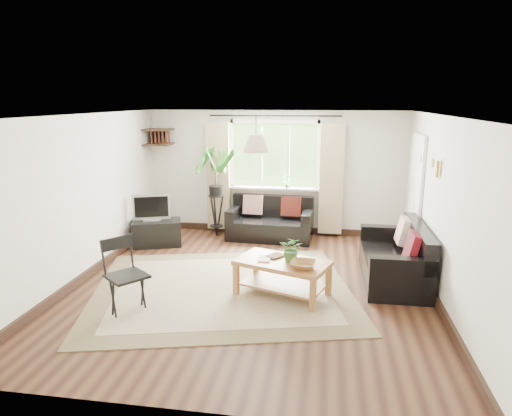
% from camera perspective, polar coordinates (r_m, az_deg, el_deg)
% --- Properties ---
extents(floor, '(5.50, 5.50, 0.00)m').
position_cam_1_polar(floor, '(6.64, -0.54, -9.66)').
color(floor, black).
rests_on(floor, ground).
extents(ceiling, '(5.50, 5.50, 0.00)m').
position_cam_1_polar(ceiling, '(6.11, -0.59, 11.53)').
color(ceiling, white).
rests_on(ceiling, floor).
extents(wall_back, '(5.00, 0.02, 2.40)m').
position_cam_1_polar(wall_back, '(8.94, 2.35, 4.41)').
color(wall_back, beige).
rests_on(wall_back, floor).
extents(wall_front, '(5.00, 0.02, 2.40)m').
position_cam_1_polar(wall_front, '(3.70, -7.69, -9.02)').
color(wall_front, beige).
rests_on(wall_front, floor).
extents(wall_left, '(0.02, 5.50, 2.40)m').
position_cam_1_polar(wall_left, '(7.11, -20.87, 1.16)').
color(wall_left, beige).
rests_on(wall_left, floor).
extents(wall_right, '(0.02, 5.50, 2.40)m').
position_cam_1_polar(wall_right, '(6.36, 22.25, -0.33)').
color(wall_right, beige).
rests_on(wall_right, floor).
extents(rug, '(4.15, 3.78, 0.02)m').
position_cam_1_polar(rug, '(6.53, -4.19, -10.00)').
color(rug, beige).
rests_on(rug, floor).
extents(window, '(2.50, 0.16, 2.16)m').
position_cam_1_polar(window, '(8.85, 2.34, 6.61)').
color(window, white).
rests_on(window, wall_back).
extents(door, '(0.06, 0.96, 2.06)m').
position_cam_1_polar(door, '(8.02, 19.24, 1.15)').
color(door, silver).
rests_on(door, wall_right).
extents(corner_shelf, '(0.50, 0.50, 0.34)m').
position_cam_1_polar(corner_shelf, '(9.15, -12.11, 8.69)').
color(corner_shelf, black).
rests_on(corner_shelf, wall_back).
extents(pendant_lamp, '(0.36, 0.36, 0.54)m').
position_cam_1_polar(pendant_lamp, '(6.52, 0.00, 8.58)').
color(pendant_lamp, beige).
rests_on(pendant_lamp, ceiling).
extents(wall_sconce, '(0.12, 0.12, 0.28)m').
position_cam_1_polar(wall_sconce, '(6.53, 21.49, 4.92)').
color(wall_sconce, beige).
rests_on(wall_sconce, wall_right).
extents(sofa_back, '(1.63, 0.88, 0.75)m').
position_cam_1_polar(sofa_back, '(8.67, 1.79, -1.46)').
color(sofa_back, black).
rests_on(sofa_back, floor).
extents(sofa_right, '(1.70, 0.86, 0.80)m').
position_cam_1_polar(sofa_right, '(6.96, 16.85, -5.61)').
color(sofa_right, black).
rests_on(sofa_right, floor).
extents(coffee_table, '(1.37, 1.04, 0.50)m').
position_cam_1_polar(coffee_table, '(6.24, 3.30, -8.74)').
color(coffee_table, brown).
rests_on(coffee_table, floor).
extents(table_plant, '(0.36, 0.33, 0.34)m').
position_cam_1_polar(table_plant, '(6.10, 4.52, -5.09)').
color(table_plant, '#316528').
rests_on(table_plant, coffee_table).
extents(bowl, '(0.37, 0.37, 0.09)m').
position_cam_1_polar(bowl, '(5.91, 5.98, -7.07)').
color(bowl, brown).
rests_on(bowl, coffee_table).
extents(book_a, '(0.17, 0.23, 0.02)m').
position_cam_1_polar(book_a, '(6.19, 0.29, -6.37)').
color(book_a, white).
rests_on(book_a, coffee_table).
extents(book_b, '(0.29, 0.30, 0.02)m').
position_cam_1_polar(book_b, '(6.36, 1.87, -5.78)').
color(book_b, '#553122').
rests_on(book_b, coffee_table).
extents(tv_stand, '(0.97, 0.74, 0.46)m').
position_cam_1_polar(tv_stand, '(8.51, -12.27, -3.06)').
color(tv_stand, black).
rests_on(tv_stand, floor).
extents(tv, '(0.70, 0.43, 0.51)m').
position_cam_1_polar(tv, '(8.41, -12.93, 0.13)').
color(tv, '#A5A5AA').
rests_on(tv, tv_stand).
extents(palm_stand, '(0.76, 0.76, 1.75)m').
position_cam_1_polar(palm_stand, '(8.78, -5.05, 2.04)').
color(palm_stand, black).
rests_on(palm_stand, floor).
extents(folding_chair, '(0.68, 0.68, 0.93)m').
position_cam_1_polar(folding_chair, '(5.90, -15.83, -8.34)').
color(folding_chair, black).
rests_on(folding_chair, floor).
extents(sill_plant, '(0.14, 0.10, 0.27)m').
position_cam_1_polar(sill_plant, '(8.82, 3.86, 3.38)').
color(sill_plant, '#2D6023').
rests_on(sill_plant, window).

